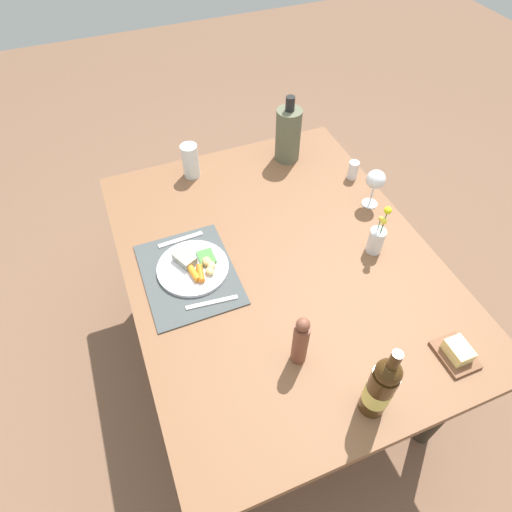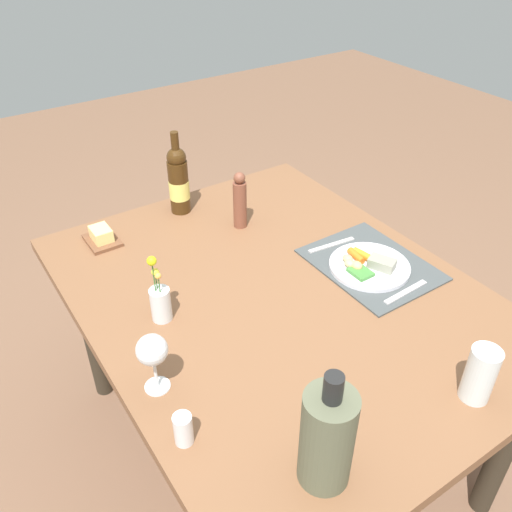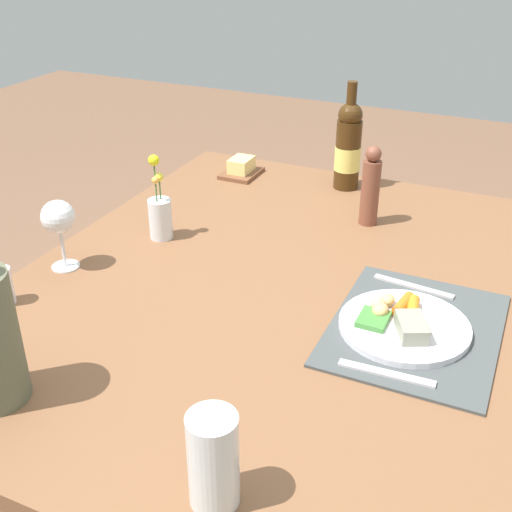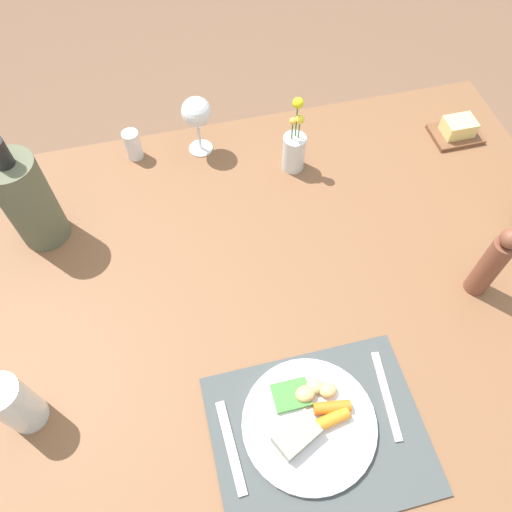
{
  "view_description": "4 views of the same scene",
  "coord_description": "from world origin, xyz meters",
  "px_view_note": "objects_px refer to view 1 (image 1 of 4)",
  "views": [
    {
      "loc": [
        0.9,
        -0.45,
        1.92
      ],
      "look_at": [
        -0.03,
        -0.08,
        0.74
      ],
      "focal_mm": 30.3,
      "sensor_mm": 36.0,
      "label": 1
    },
    {
      "loc": [
        -1.01,
        0.75,
        1.74
      ],
      "look_at": [
        0.09,
        0.02,
        0.81
      ],
      "focal_mm": 37.87,
      "sensor_mm": 36.0,
      "label": 2
    },
    {
      "loc": [
        -1.14,
        -0.48,
        1.45
      ],
      "look_at": [
        -0.08,
        0.0,
        0.82
      ],
      "focal_mm": 45.8,
      "sensor_mm": 36.0,
      "label": 3
    },
    {
      "loc": [
        -0.22,
        -0.51,
        1.68
      ],
      "look_at": [
        -0.09,
        0.03,
        0.81
      ],
      "focal_mm": 34.79,
      "sensor_mm": 36.0,
      "label": 4
    }
  ],
  "objects_px": {
    "wine_glass": "(376,181)",
    "wine_bottle": "(380,388)",
    "pepper_mill": "(301,341)",
    "flower_vase": "(377,238)",
    "butter_dish": "(457,352)",
    "dinner_plate": "(194,267)",
    "dining_table": "(279,274)",
    "salt_shaker": "(353,170)",
    "fork": "(181,240)",
    "water_tumbler": "(191,163)",
    "cooler_bottle": "(288,134)",
    "knife": "(212,302)"
  },
  "relations": [
    {
      "from": "fork",
      "to": "flower_vase",
      "type": "bearing_deg",
      "value": 62.3
    },
    {
      "from": "pepper_mill",
      "to": "flower_vase",
      "type": "xyz_separation_m",
      "value": [
        -0.29,
        0.44,
        -0.04
      ]
    },
    {
      "from": "dining_table",
      "to": "pepper_mill",
      "type": "bearing_deg",
      "value": -15.67
    },
    {
      "from": "dinner_plate",
      "to": "wine_glass",
      "type": "height_order",
      "value": "wine_glass"
    },
    {
      "from": "water_tumbler",
      "to": "fork",
      "type": "bearing_deg",
      "value": -22.51
    },
    {
      "from": "fork",
      "to": "butter_dish",
      "type": "distance_m",
      "value": 1.01
    },
    {
      "from": "wine_bottle",
      "to": "fork",
      "type": "bearing_deg",
      "value": -157.71
    },
    {
      "from": "wine_glass",
      "to": "butter_dish",
      "type": "relative_size",
      "value": 1.26
    },
    {
      "from": "fork",
      "to": "wine_glass",
      "type": "relative_size",
      "value": 1.04
    },
    {
      "from": "knife",
      "to": "water_tumbler",
      "type": "xyz_separation_m",
      "value": [
        -0.67,
        0.13,
        0.06
      ]
    },
    {
      "from": "pepper_mill",
      "to": "butter_dish",
      "type": "distance_m",
      "value": 0.48
    },
    {
      "from": "fork",
      "to": "water_tumbler",
      "type": "bearing_deg",
      "value": 154.98
    },
    {
      "from": "pepper_mill",
      "to": "flower_vase",
      "type": "relative_size",
      "value": 0.98
    },
    {
      "from": "knife",
      "to": "pepper_mill",
      "type": "relative_size",
      "value": 0.84
    },
    {
      "from": "dining_table",
      "to": "wine_glass",
      "type": "bearing_deg",
      "value": 106.4
    },
    {
      "from": "dining_table",
      "to": "butter_dish",
      "type": "relative_size",
      "value": 10.73
    },
    {
      "from": "salt_shaker",
      "to": "cooler_bottle",
      "type": "relative_size",
      "value": 0.27
    },
    {
      "from": "dinner_plate",
      "to": "water_tumbler",
      "type": "xyz_separation_m",
      "value": [
        -0.51,
        0.14,
        0.05
      ]
    },
    {
      "from": "fork",
      "to": "knife",
      "type": "height_order",
      "value": "same"
    },
    {
      "from": "salt_shaker",
      "to": "wine_bottle",
      "type": "xyz_separation_m",
      "value": [
        0.9,
        -0.45,
        0.08
      ]
    },
    {
      "from": "cooler_bottle",
      "to": "dining_table",
      "type": "bearing_deg",
      "value": -26.64
    },
    {
      "from": "fork",
      "to": "cooler_bottle",
      "type": "height_order",
      "value": "cooler_bottle"
    },
    {
      "from": "dining_table",
      "to": "water_tumbler",
      "type": "xyz_separation_m",
      "value": [
        -0.58,
        -0.16,
        0.15
      ]
    },
    {
      "from": "pepper_mill",
      "to": "wine_bottle",
      "type": "relative_size",
      "value": 0.68
    },
    {
      "from": "wine_glass",
      "to": "wine_bottle",
      "type": "relative_size",
      "value": 0.53
    },
    {
      "from": "dining_table",
      "to": "fork",
      "type": "xyz_separation_m",
      "value": [
        -0.22,
        -0.31,
        0.1
      ]
    },
    {
      "from": "fork",
      "to": "wine_glass",
      "type": "distance_m",
      "value": 0.78
    },
    {
      "from": "pepper_mill",
      "to": "wine_glass",
      "type": "height_order",
      "value": "pepper_mill"
    },
    {
      "from": "wine_glass",
      "to": "pepper_mill",
      "type": "bearing_deg",
      "value": -47.65
    },
    {
      "from": "dining_table",
      "to": "water_tumbler",
      "type": "bearing_deg",
      "value": -164.44
    },
    {
      "from": "dining_table",
      "to": "butter_dish",
      "type": "xyz_separation_m",
      "value": [
        0.55,
        0.34,
        0.11
      ]
    },
    {
      "from": "salt_shaker",
      "to": "wine_glass",
      "type": "bearing_deg",
      "value": -5.31
    },
    {
      "from": "fork",
      "to": "water_tumbler",
      "type": "distance_m",
      "value": 0.39
    },
    {
      "from": "dining_table",
      "to": "cooler_bottle",
      "type": "bearing_deg",
      "value": 153.36
    },
    {
      "from": "fork",
      "to": "flower_vase",
      "type": "distance_m",
      "value": 0.72
    },
    {
      "from": "dining_table",
      "to": "salt_shaker",
      "type": "relative_size",
      "value": 17.42
    },
    {
      "from": "wine_bottle",
      "to": "cooler_bottle",
      "type": "bearing_deg",
      "value": 167.51
    },
    {
      "from": "water_tumbler",
      "to": "dinner_plate",
      "type": "bearing_deg",
      "value": -15.44
    },
    {
      "from": "pepper_mill",
      "to": "flower_vase",
      "type": "height_order",
      "value": "flower_vase"
    },
    {
      "from": "knife",
      "to": "flower_vase",
      "type": "xyz_separation_m",
      "value": [
        -0.01,
        0.63,
        0.05
      ]
    },
    {
      "from": "wine_glass",
      "to": "cooler_bottle",
      "type": "xyz_separation_m",
      "value": [
        -0.4,
        -0.19,
        0.0
      ]
    },
    {
      "from": "knife",
      "to": "pepper_mill",
      "type": "distance_m",
      "value": 0.35
    },
    {
      "from": "wine_bottle",
      "to": "pepper_mill",
      "type": "bearing_deg",
      "value": -148.99
    },
    {
      "from": "dining_table",
      "to": "salt_shaker",
      "type": "height_order",
      "value": "salt_shaker"
    },
    {
      "from": "dinner_plate",
      "to": "butter_dish",
      "type": "distance_m",
      "value": 0.89
    },
    {
      "from": "dinner_plate",
      "to": "water_tumbler",
      "type": "bearing_deg",
      "value": 164.56
    },
    {
      "from": "dinner_plate",
      "to": "wine_bottle",
      "type": "xyz_separation_m",
      "value": [
        0.66,
        0.32,
        0.11
      ]
    },
    {
      "from": "pepper_mill",
      "to": "flower_vase",
      "type": "distance_m",
      "value": 0.53
    },
    {
      "from": "wine_glass",
      "to": "butter_dish",
      "type": "bearing_deg",
      "value": -9.72
    },
    {
      "from": "flower_vase",
      "to": "butter_dish",
      "type": "bearing_deg",
      "value": 0.21
    }
  ]
}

